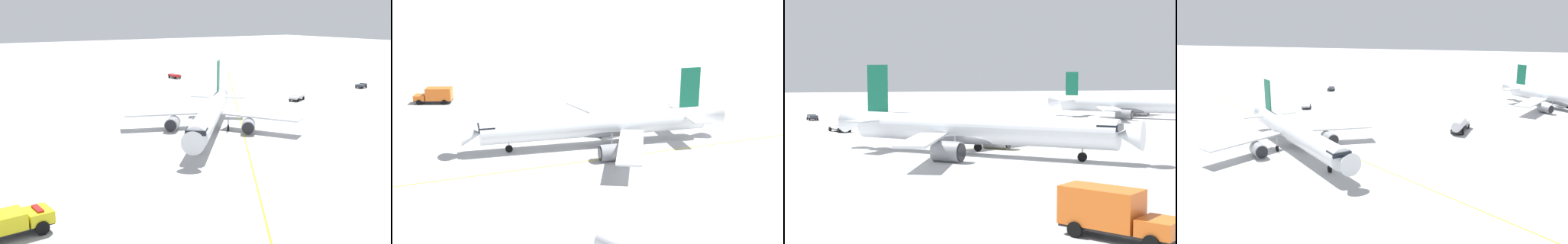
% 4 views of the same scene
% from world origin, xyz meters
% --- Properties ---
extents(ground_plane, '(600.00, 600.00, 0.00)m').
position_xyz_m(ground_plane, '(0.00, 0.00, 0.00)').
color(ground_plane, '#B2B2B2').
extents(airliner_main, '(29.61, 33.38, 11.51)m').
position_xyz_m(airliner_main, '(-2.11, 1.16, 3.09)').
color(airliner_main, silver).
rests_on(airliner_main, ground_plane).
extents(catering_truck_truck, '(7.34, 6.27, 3.10)m').
position_xyz_m(catering_truck_truck, '(37.56, -0.44, 1.66)').
color(catering_truck_truck, '#232326').
rests_on(catering_truck_truck, ground_plane).
extents(taxiway_centreline, '(113.58, 164.76, 0.01)m').
position_xyz_m(taxiway_centreline, '(-7.33, 4.19, 0.00)').
color(taxiway_centreline, yellow).
rests_on(taxiway_centreline, ground_plane).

